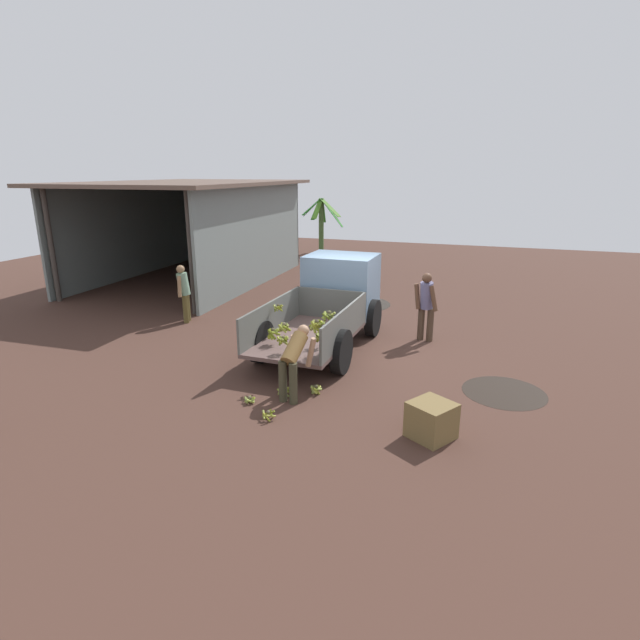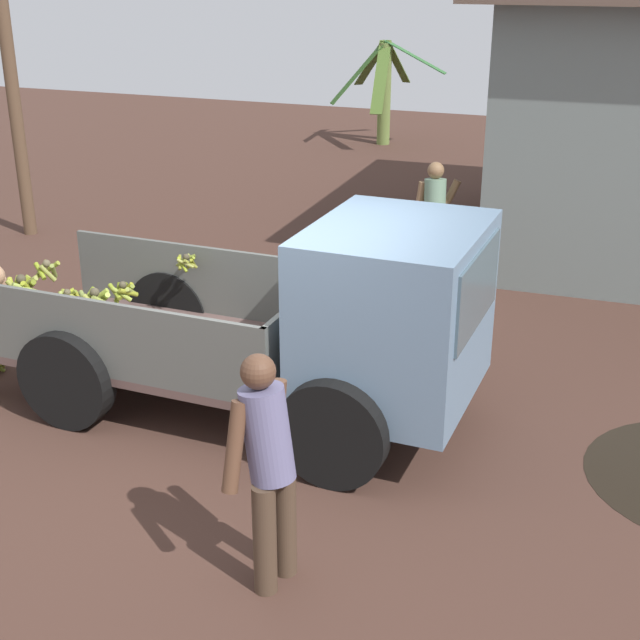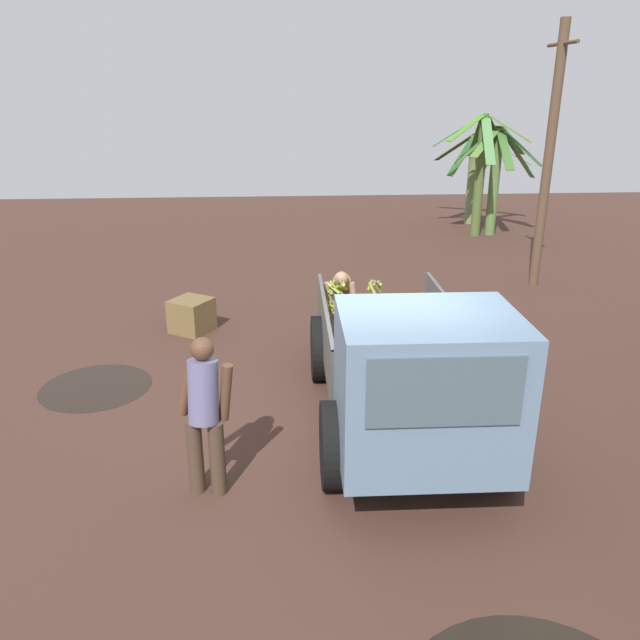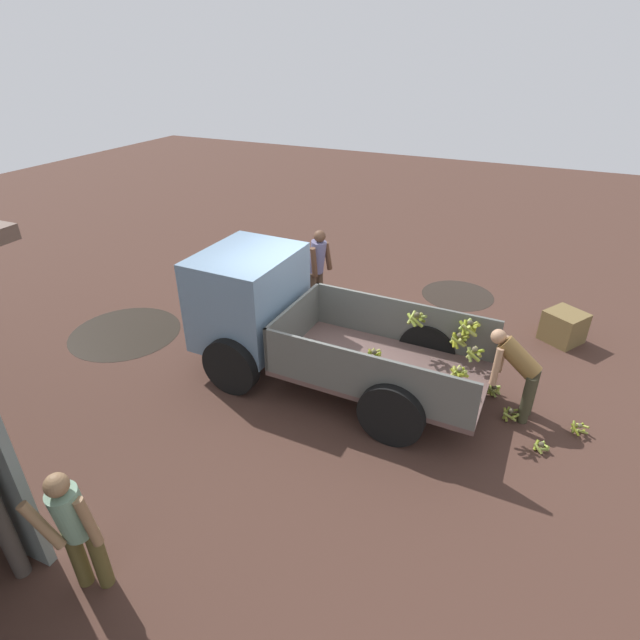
% 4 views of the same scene
% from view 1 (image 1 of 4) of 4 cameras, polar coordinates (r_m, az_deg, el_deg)
% --- Properties ---
extents(ground, '(36.00, 36.00, 0.00)m').
position_cam_1_polar(ground, '(11.89, 3.11, -2.78)').
color(ground, '#442C23').
extents(mud_patch_0, '(1.52, 1.52, 0.01)m').
position_cam_1_polar(mud_patch_0, '(9.98, 20.29, -7.76)').
color(mud_patch_0, black).
rests_on(mud_patch_0, ground).
extents(mud_patch_1, '(2.02, 2.02, 0.01)m').
position_cam_1_polar(mud_patch_1, '(15.51, 4.32, 1.87)').
color(mud_patch_1, black).
rests_on(mud_patch_1, ground).
extents(cargo_truck, '(4.57, 2.08, 1.95)m').
position_cam_1_polar(cargo_truck, '(12.20, 1.66, 2.73)').
color(cargo_truck, brown).
rests_on(cargo_truck, ground).
extents(warehouse_shed, '(9.37, 6.48, 3.60)m').
position_cam_1_polar(warehouse_shed, '(19.45, -14.02, 12.13)').
color(warehouse_shed, slate).
rests_on(warehouse_shed, ground).
extents(banana_palm_1, '(2.12, 2.20, 2.68)m').
position_cam_1_polar(banana_palm_1, '(24.92, 0.17, 11.10)').
color(banana_palm_1, '#426031').
rests_on(banana_palm_1, ground).
extents(person_foreground_visitor, '(0.44, 0.62, 1.68)m').
position_cam_1_polar(person_foreground_visitor, '(12.11, 12.04, 1.84)').
color(person_foreground_visitor, '#483627').
rests_on(person_foreground_visitor, ground).
extents(person_worker_loading, '(0.77, 0.59, 1.29)m').
position_cam_1_polar(person_worker_loading, '(8.90, -2.99, -4.37)').
color(person_worker_loading, '#3A3725').
rests_on(person_worker_loading, ground).
extents(person_bystander_near_shed, '(0.59, 0.52, 1.56)m').
position_cam_1_polar(person_bystander_near_shed, '(13.90, -15.31, 3.25)').
color(person_bystander_near_shed, brown).
rests_on(person_bystander_near_shed, ground).
extents(banana_bunch_on_ground_0, '(0.25, 0.25, 0.17)m').
position_cam_1_polar(banana_bunch_on_ground_0, '(8.42, -5.93, -10.69)').
color(banana_bunch_on_ground_0, brown).
rests_on(banana_bunch_on_ground_0, ground).
extents(banana_bunch_on_ground_1, '(0.22, 0.22, 0.14)m').
position_cam_1_polar(banana_bunch_on_ground_1, '(9.03, -8.03, -8.97)').
color(banana_bunch_on_ground_1, brown).
rests_on(banana_bunch_on_ground_1, ground).
extents(banana_bunch_on_ground_2, '(0.23, 0.21, 0.18)m').
position_cam_1_polar(banana_bunch_on_ground_2, '(9.28, -0.47, -7.89)').
color(banana_bunch_on_ground_2, '#433D2C').
rests_on(banana_bunch_on_ground_2, ground).
extents(banana_bunch_on_ground_3, '(0.25, 0.25, 0.19)m').
position_cam_1_polar(banana_bunch_on_ground_3, '(9.19, -4.08, -8.11)').
color(banana_bunch_on_ground_3, '#49422F').
rests_on(banana_bunch_on_ground_3, ground).
extents(wooden_crate_0, '(0.83, 0.83, 0.57)m').
position_cam_1_polar(wooden_crate_0, '(7.99, 12.62, -11.12)').
color(wooden_crate_0, brown).
rests_on(wooden_crate_0, ground).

